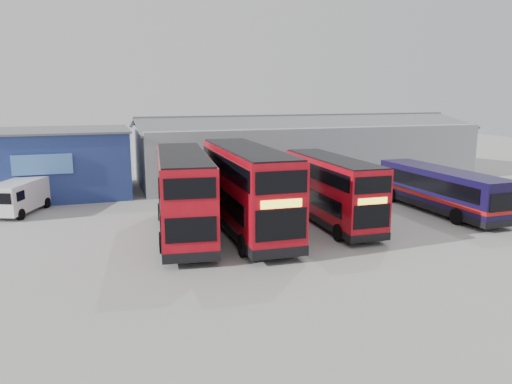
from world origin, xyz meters
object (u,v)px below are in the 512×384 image
object	(u,v)px
single_decker_blue	(441,191)
panel_van	(19,195)
double_decker_centre	(247,191)
office_block	(48,163)
maintenance_shed	(301,149)
double_decker_left	(184,195)
double_decker_right	(332,192)

from	to	relation	value
single_decker_blue	panel_van	distance (m)	28.03
double_decker_centre	single_decker_blue	distance (m)	13.82
panel_van	single_decker_blue	bearing A→B (deg)	5.15
double_decker_centre	single_decker_blue	size ratio (longest dim) A/B	1.08
double_decker_centre	panel_van	distance (m)	15.95
office_block	maintenance_shed	bearing A→B (deg)	5.21
office_block	panel_van	distance (m)	6.01
office_block	double_decker_centre	xyz separation A→B (m)	(11.58, -14.83, -0.14)
double_decker_left	double_decker_right	distance (m)	8.94
double_decker_right	single_decker_blue	size ratio (longest dim) A/B	0.90
office_block	single_decker_blue	xyz separation A→B (m)	(25.34, -14.01, -1.13)
office_block	double_decker_right	size ratio (longest dim) A/B	1.26
double_decker_right	maintenance_shed	bearing A→B (deg)	74.34
office_block	single_decker_blue	distance (m)	28.98
maintenance_shed	office_block	bearing A→B (deg)	-174.79
office_block	double_decker_centre	bearing A→B (deg)	-52.02
double_decker_left	single_decker_blue	bearing A→B (deg)	-172.19
office_block	single_decker_blue	bearing A→B (deg)	-28.94
maintenance_shed	double_decker_left	world-z (taller)	maintenance_shed
office_block	double_decker_left	xyz separation A→B (m)	(8.03, -14.38, -0.25)
maintenance_shed	double_decker_right	distance (m)	17.39
maintenance_shed	double_decker_right	xyz separation A→B (m)	(-5.04, -16.63, -0.56)
office_block	panel_van	xyz separation A→B (m)	(-1.42, -5.68, -1.37)
double_decker_left	panel_van	xyz separation A→B (m)	(-9.45, 8.71, -1.12)
office_block	double_decker_centre	world-z (taller)	office_block
office_block	double_decker_left	size ratio (longest dim) A/B	1.09
office_block	maintenance_shed	world-z (taller)	maintenance_shed
double_decker_centre	maintenance_shed	bearing A→B (deg)	59.67
maintenance_shed	single_decker_blue	size ratio (longest dim) A/B	2.82
maintenance_shed	panel_van	world-z (taller)	maintenance_shed
double_decker_left	maintenance_shed	bearing A→B (deg)	-123.88
maintenance_shed	panel_van	size ratio (longest dim) A/B	5.73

